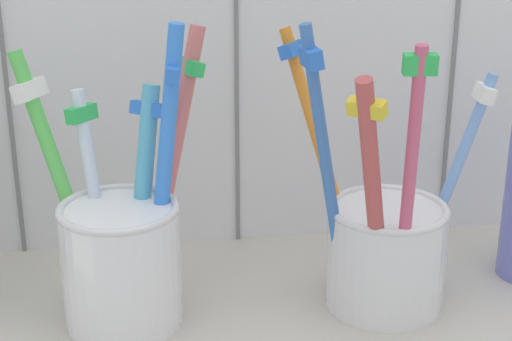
% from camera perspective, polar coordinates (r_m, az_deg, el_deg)
% --- Properties ---
extents(counter_slab, '(0.64, 0.22, 0.02)m').
position_cam_1_polar(counter_slab, '(0.56, 0.01, -10.35)').
color(counter_slab, '#BCB7AD').
rests_on(counter_slab, ground).
extents(toothbrush_cup_left, '(0.12, 0.08, 0.19)m').
position_cam_1_polar(toothbrush_cup_left, '(0.53, -8.99, -5.15)').
color(toothbrush_cup_left, white).
rests_on(toothbrush_cup_left, counter_slab).
extents(toothbrush_cup_right, '(0.14, 0.11, 0.19)m').
position_cam_1_polar(toothbrush_cup_right, '(0.55, 8.62, -4.84)').
color(toothbrush_cup_right, white).
rests_on(toothbrush_cup_right, counter_slab).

